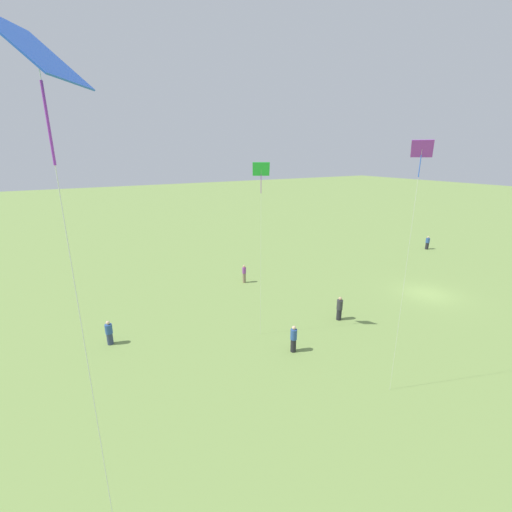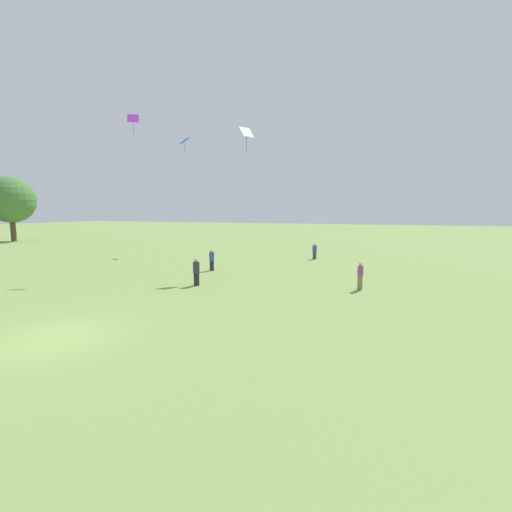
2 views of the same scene
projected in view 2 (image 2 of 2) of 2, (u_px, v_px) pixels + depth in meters
The scene contains 9 objects.
ground_plane at pixel (55, 338), 13.27m from camera, with size 240.00×240.00×0.00m, color #7A994C.
tree_3 at pixel (10, 200), 54.23m from camera, with size 7.26×7.26×10.26m.
person_0 at pixel (212, 260), 28.15m from camera, with size 0.47×0.47×1.76m.
person_1 at pixel (196, 272), 22.49m from camera, with size 0.61×0.61×1.81m.
person_2 at pixel (315, 251), 34.85m from camera, with size 0.60×0.60×1.64m.
person_4 at pixel (360, 276), 21.23m from camera, with size 0.41×0.41×1.74m.
kite_0 at pixel (247, 137), 26.49m from camera, with size 1.19×1.06×11.34m.
kite_2 at pixel (185, 144), 40.38m from camera, with size 1.33×1.42×13.48m.
kite_3 at pixel (133, 126), 26.57m from camera, with size 0.91×1.01×12.38m.
Camera 2 is at (-9.22, -11.75, 4.90)m, focal length 24.00 mm.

